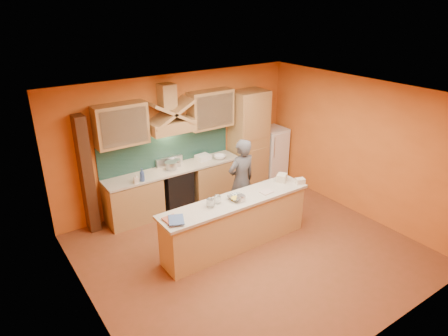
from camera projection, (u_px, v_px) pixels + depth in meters
floor at (250, 251)px, 7.16m from camera, size 5.50×5.00×0.01m
ceiling at (255, 97)px, 6.06m from camera, size 5.50×5.00×0.01m
wall_back at (179, 140)px, 8.50m from camera, size 5.50×0.02×2.80m
wall_front at (383, 253)px, 4.72m from camera, size 5.50×0.02×2.80m
wall_left at (86, 231)px, 5.17m from camera, size 0.02×5.00×2.80m
wall_right at (359, 148)px, 8.05m from camera, size 0.02×5.00×2.80m
base_cabinet_left at (134, 201)px, 8.00m from camera, size 1.10×0.60×0.86m
base_cabinet_right at (213, 179)px, 9.00m from camera, size 1.10×0.60×0.86m
counter_top at (174, 169)px, 8.31m from camera, size 3.00×0.62×0.04m
stove at (175, 188)px, 8.49m from camera, size 0.60×0.58×0.90m
backsplash at (167, 149)px, 8.39m from camera, size 3.00×0.03×0.70m
range_hood at (171, 126)px, 7.99m from camera, size 0.92×0.50×0.24m
hood_chimney at (167, 96)px, 7.84m from camera, size 0.30×0.30×0.50m
upper_cabinet_left at (121, 125)px, 7.45m from camera, size 1.00×0.35×0.80m
upper_cabinet_right at (211, 109)px, 8.50m from camera, size 1.00×0.35×0.80m
pantry_column at (248, 140)px, 9.24m from camera, size 0.80×0.60×2.30m
fridge at (272, 154)px, 9.83m from camera, size 0.58×0.60×1.30m
trim_column_left at (86, 175)px, 7.41m from camera, size 0.20×0.30×2.30m
island_body at (236, 224)px, 7.16m from camera, size 2.80×0.55×0.88m
island_top at (236, 201)px, 6.98m from camera, size 2.90×0.62×0.05m
person at (241, 181)px, 7.88m from camera, size 0.64×0.43×1.72m
pot_large at (171, 167)px, 8.22m from camera, size 0.28×0.28×0.17m
pot_small at (175, 164)px, 8.39m from camera, size 0.26×0.26×0.13m
soap_bottle_a at (136, 179)px, 7.59m from camera, size 0.10×0.10×0.19m
soap_bottle_b at (142, 175)px, 7.67m from camera, size 0.12×0.12×0.26m
bowl_back at (220, 157)px, 8.77m from camera, size 0.34×0.34×0.08m
dish_rack at (203, 157)px, 8.72m from camera, size 0.32×0.27×0.11m
book_lower at (166, 223)px, 6.21m from camera, size 0.26×0.33×0.03m
book_upper at (169, 221)px, 6.23m from camera, size 0.35×0.40×0.02m
jar_large at (211, 203)px, 6.69m from camera, size 0.18×0.18×0.15m
jar_small at (218, 199)px, 6.81m from camera, size 0.12×0.12×0.14m
kitchen_scale at (241, 199)px, 6.88m from camera, size 0.15×0.15×0.10m
mixing_bowl at (236, 198)px, 6.94m from camera, size 0.30×0.30×0.07m
cloth at (267, 192)px, 7.22m from camera, size 0.24×0.18×0.02m
grocery_bag_a at (282, 178)px, 7.64m from camera, size 0.27×0.26×0.14m
grocery_bag_b at (300, 181)px, 7.54m from camera, size 0.20×0.18×0.10m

